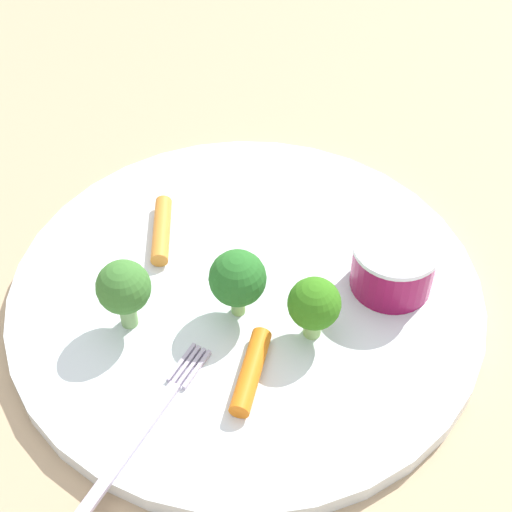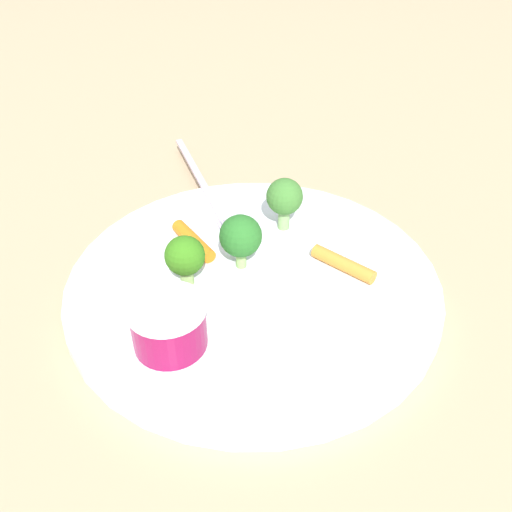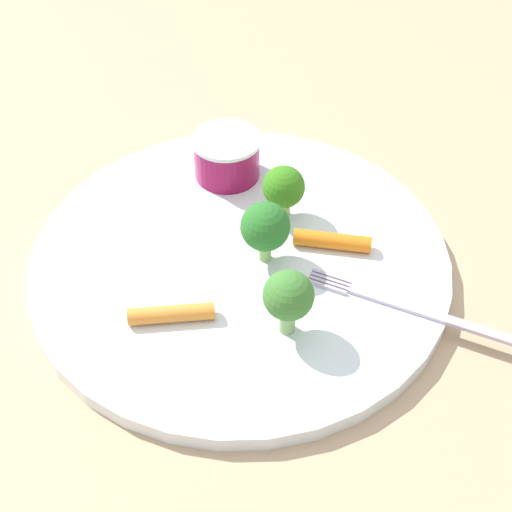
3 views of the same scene
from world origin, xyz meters
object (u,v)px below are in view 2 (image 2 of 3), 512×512
object	(u,v)px
carrot_stick_1	(343,264)
fork	(203,185)
plate	(253,283)
sauce_cup	(169,325)
broccoli_floret_2	(285,198)
carrot_stick_0	(191,242)
broccoli_floret_0	(185,257)
broccoli_floret_1	(241,237)

from	to	relation	value
carrot_stick_1	fork	xyz separation A→B (m)	(-0.17, 0.02, -0.00)
plate	carrot_stick_1	world-z (taller)	carrot_stick_1
sauce_cup	broccoli_floret_2	xyz separation A→B (m)	(-0.02, 0.16, 0.01)
broccoli_floret_2	carrot_stick_0	size ratio (longest dim) A/B	0.89
broccoli_floret_2	carrot_stick_1	distance (m)	0.08
plate	fork	xyz separation A→B (m)	(-0.13, 0.08, 0.01)
plate	carrot_stick_1	bearing A→B (deg)	46.82
broccoli_floret_0	carrot_stick_1	size ratio (longest dim) A/B	0.77
broccoli_floret_0	broccoli_floret_2	bearing A→B (deg)	82.81
broccoli_floret_0	carrot_stick_1	distance (m)	0.12
plate	broccoli_floret_0	world-z (taller)	broccoli_floret_0
plate	broccoli_floret_2	bearing A→B (deg)	107.71
carrot_stick_0	sauce_cup	bearing A→B (deg)	-52.87
sauce_cup	plate	bearing A→B (deg)	90.27
broccoli_floret_0	broccoli_floret_1	bearing A→B (deg)	65.96
plate	broccoli_floret_2	distance (m)	0.08
broccoli_floret_0	fork	distance (m)	0.15
sauce_cup	broccoli_floret_0	size ratio (longest dim) A/B	1.25
carrot_stick_0	plate	bearing A→B (deg)	2.82
plate	sauce_cup	size ratio (longest dim) A/B	5.53
broccoli_floret_0	broccoli_floret_1	size ratio (longest dim) A/B	0.91
broccoli_floret_2	fork	world-z (taller)	broccoli_floret_2
broccoli_floret_2	fork	distance (m)	0.11
broccoli_floret_2	fork	bearing A→B (deg)	175.90
plate	broccoli_floret_2	world-z (taller)	broccoli_floret_2
broccoli_floret_2	carrot_stick_1	size ratio (longest dim) A/B	0.87
carrot_stick_1	broccoli_floret_0	bearing A→B (deg)	-133.46
broccoli_floret_1	broccoli_floret_0	bearing A→B (deg)	-114.04
plate	carrot_stick_0	bearing A→B (deg)	-177.18
broccoli_floret_0	fork	xyz separation A→B (m)	(-0.09, 0.11, -0.02)
broccoli_floret_1	broccoli_floret_2	world-z (taller)	broccoli_floret_2
carrot_stick_1	fork	distance (m)	0.18
carrot_stick_0	fork	world-z (taller)	carrot_stick_0
fork	sauce_cup	bearing A→B (deg)	-52.75
broccoli_floret_1	carrot_stick_0	distance (m)	0.05
carrot_stick_1	carrot_stick_0	bearing A→B (deg)	-153.98
plate	broccoli_floret_2	xyz separation A→B (m)	(-0.02, 0.07, 0.04)
broccoli_floret_1	fork	distance (m)	0.13
broccoli_floret_0	fork	world-z (taller)	broccoli_floret_0
plate	broccoli_floret_2	size ratio (longest dim) A/B	6.08
broccoli_floret_0	sauce_cup	bearing A→B (deg)	-55.38
broccoli_floret_1	carrot_stick_0	size ratio (longest dim) A/B	0.86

